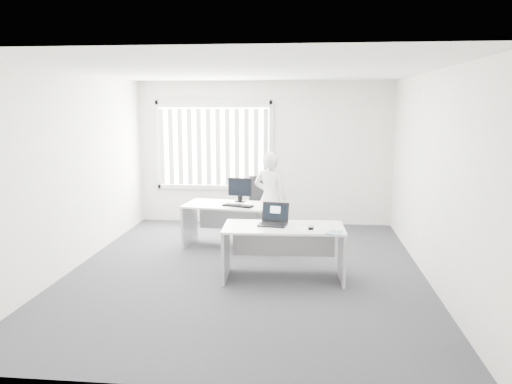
# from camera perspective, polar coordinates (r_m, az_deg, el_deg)

# --- Properties ---
(ground) EXTENTS (6.00, 6.00, 0.00)m
(ground) POSITION_cam_1_polar(r_m,az_deg,el_deg) (7.23, -1.15, -9.04)
(ground) COLOR #45444A
(ground) RESTS_ON ground
(wall_back) EXTENTS (5.00, 0.02, 2.80)m
(wall_back) POSITION_cam_1_polar(r_m,az_deg,el_deg) (9.86, 0.94, 4.45)
(wall_back) COLOR white
(wall_back) RESTS_ON ground
(wall_front) EXTENTS (5.00, 0.02, 2.80)m
(wall_front) POSITION_cam_1_polar(r_m,az_deg,el_deg) (3.99, -6.48, -4.01)
(wall_front) COLOR white
(wall_front) RESTS_ON ground
(wall_left) EXTENTS (0.02, 6.00, 2.80)m
(wall_left) POSITION_cam_1_polar(r_m,az_deg,el_deg) (7.62, -20.22, 2.16)
(wall_left) COLOR white
(wall_left) RESTS_ON ground
(wall_right) EXTENTS (0.02, 6.00, 2.80)m
(wall_right) POSITION_cam_1_polar(r_m,az_deg,el_deg) (7.05, 19.43, 1.61)
(wall_right) COLOR white
(wall_right) RESTS_ON ground
(ceiling) EXTENTS (5.00, 6.00, 0.02)m
(ceiling) POSITION_cam_1_polar(r_m,az_deg,el_deg) (6.84, -1.24, 13.70)
(ceiling) COLOR silver
(ceiling) RESTS_ON wall_back
(window) EXTENTS (2.32, 0.06, 1.76)m
(window) POSITION_cam_1_polar(r_m,az_deg,el_deg) (9.94, -4.85, 5.33)
(window) COLOR silver
(window) RESTS_ON wall_back
(blinds) EXTENTS (2.20, 0.10, 1.50)m
(blinds) POSITION_cam_1_polar(r_m,az_deg,el_deg) (9.89, -4.91, 5.13)
(blinds) COLOR white
(blinds) RESTS_ON wall_back
(desk_near) EXTENTS (1.65, 0.82, 0.74)m
(desk_near) POSITION_cam_1_polar(r_m,az_deg,el_deg) (6.79, 3.16, -5.63)
(desk_near) COLOR silver
(desk_near) RESTS_ON ground
(desk_far) EXTENTS (1.69, 0.95, 0.73)m
(desk_far) POSITION_cam_1_polar(r_m,az_deg,el_deg) (8.26, -2.55, -2.81)
(desk_far) COLOR silver
(desk_far) RESTS_ON ground
(office_chair) EXTENTS (0.61, 0.61, 1.06)m
(office_chair) POSITION_cam_1_polar(r_m,az_deg,el_deg) (9.09, 0.48, -2.87)
(office_chair) COLOR black
(office_chair) RESTS_ON ground
(person) EXTENTS (0.66, 0.54, 1.58)m
(person) POSITION_cam_1_polar(r_m,az_deg,el_deg) (8.43, 1.65, -0.71)
(person) COLOR silver
(person) RESTS_ON ground
(laptop) EXTENTS (0.42, 0.39, 0.29)m
(laptop) POSITION_cam_1_polar(r_m,az_deg,el_deg) (6.74, 1.91, -2.64)
(laptop) COLOR black
(laptop) RESTS_ON desk_near
(paper_sheet) EXTENTS (0.32, 0.26, 0.00)m
(paper_sheet) POSITION_cam_1_polar(r_m,az_deg,el_deg) (6.63, 6.00, -4.21)
(paper_sheet) COLOR white
(paper_sheet) RESTS_ON desk_near
(mouse) EXTENTS (0.07, 0.12, 0.05)m
(mouse) POSITION_cam_1_polar(r_m,az_deg,el_deg) (6.61, 6.30, -4.02)
(mouse) COLOR #B9B9BC
(mouse) RESTS_ON paper_sheet
(booklet) EXTENTS (0.24, 0.27, 0.01)m
(booklet) POSITION_cam_1_polar(r_m,az_deg,el_deg) (6.47, 8.91, -4.58)
(booklet) COLOR white
(booklet) RESTS_ON desk_near
(keyboard) EXTENTS (0.53, 0.33, 0.02)m
(keyboard) POSITION_cam_1_polar(r_m,az_deg,el_deg) (8.05, -2.09, -1.57)
(keyboard) COLOR black
(keyboard) RESTS_ON desk_far
(monitor) EXTENTS (0.42, 0.18, 0.41)m
(monitor) POSITION_cam_1_polar(r_m,az_deg,el_deg) (8.39, -1.83, 0.25)
(monitor) COLOR black
(monitor) RESTS_ON desk_far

